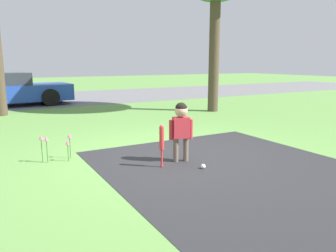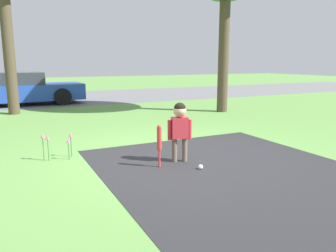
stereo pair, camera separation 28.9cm
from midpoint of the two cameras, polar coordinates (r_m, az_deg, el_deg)
The scene contains 8 objects.
ground_plane at distance 5.33m, azimuth 2.41°, elevation -5.34°, with size 60.00×60.00×0.00m, color #5B8C42.
driveway_strip at distance 3.81m, azimuth 27.48°, elevation -13.47°, with size 3.49×7.00×0.01m.
street_strip at distance 14.65m, azimuth -16.52°, elevation 4.74°, with size 40.00×6.00×0.01m.
child at distance 4.93m, azimuth 3.74°, elevation 0.38°, with size 0.36×0.20×0.91m.
baseball_bat at distance 4.69m, azimuth 0.23°, elevation -2.45°, with size 0.07×0.07×0.63m.
sports_ball at distance 4.73m, azimuth 7.45°, elevation -7.11°, with size 0.07×0.07×0.07m.
parked_car at distance 12.74m, azimuth -24.24°, elevation 5.82°, with size 4.41×1.93×1.15m.
flower_bed at distance 5.34m, azimuth -17.27°, elevation -2.24°, with size 0.48×0.20×0.42m.
Camera 2 is at (-2.33, -4.55, 1.51)m, focal length 35.00 mm.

